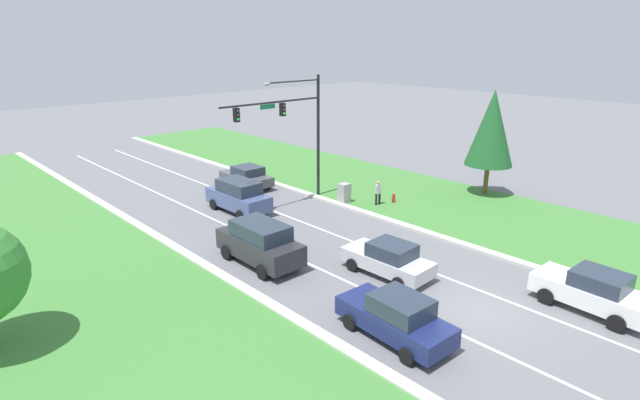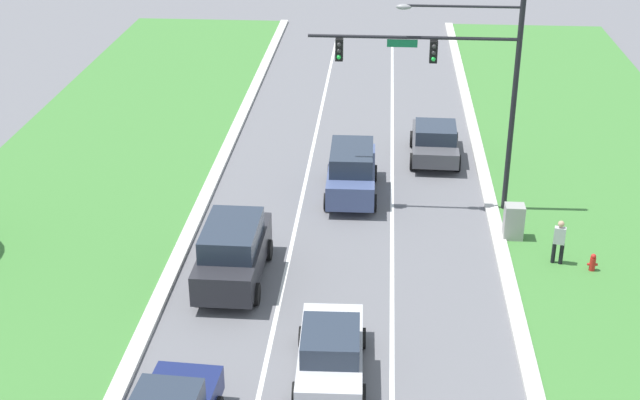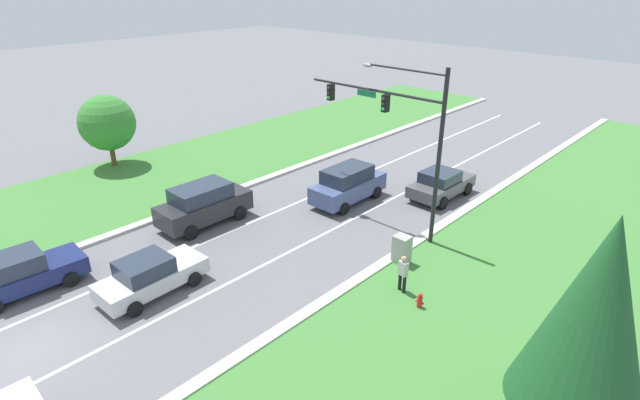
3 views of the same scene
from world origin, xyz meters
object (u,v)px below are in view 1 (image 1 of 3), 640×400
utility_cabinet (344,194)px  fire_hydrant (394,199)px  silver_sedan (388,259)px  slate_blue_suv (239,196)px  charcoal_suv (260,243)px  pedestrian (378,192)px  navy_sedan (396,317)px  white_sedan (593,291)px  graphite_sedan (247,177)px  conifer_near_right_tree (492,128)px  traffic_signal_mast (294,121)px

utility_cabinet → fire_hydrant: 3.29m
silver_sedan → slate_blue_suv: slate_blue_suv is taller
silver_sedan → charcoal_suv: charcoal_suv is taller
fire_hydrant → pedestrian: bearing=159.3°
navy_sedan → utility_cabinet: navy_sedan is taller
white_sedan → graphite_sedan: 23.78m
slate_blue_suv → fire_hydrant: size_ratio=6.74×
conifer_near_right_tree → pedestrian: bearing=154.0°
traffic_signal_mast → pedestrian: (3.46, -4.28, -4.52)m
navy_sedan → pedestrian: size_ratio=2.71×
pedestrian → navy_sedan: bearing=57.2°
traffic_signal_mast → graphite_sedan: size_ratio=1.88×
graphite_sedan → pedestrian: (3.79, -9.30, 0.11)m
pedestrian → fire_hydrant: size_ratio=2.41×
charcoal_suv → slate_blue_suv: (3.61, 7.06, -0.04)m
traffic_signal_mast → utility_cabinet: size_ratio=6.00×
graphite_sedan → utility_cabinet: 7.91m
slate_blue_suv → utility_cabinet: (5.99, -3.43, -0.36)m
white_sedan → conifer_near_right_tree: conifer_near_right_tree is taller
silver_sedan → charcoal_suv: 6.16m
charcoal_suv → navy_sedan: charcoal_suv is taller
navy_sedan → utility_cabinet: (9.86, 12.12, -0.16)m
pedestrian → conifer_near_right_tree: bearing=168.5°
silver_sedan → conifer_near_right_tree: 15.54m
silver_sedan → utility_cabinet: size_ratio=3.18×
traffic_signal_mast → fire_hydrant: (4.57, -4.70, -5.12)m
traffic_signal_mast → white_sedan: (-0.42, -18.75, -4.60)m
graphite_sedan → pedestrian: size_ratio=2.59×
navy_sedan → conifer_near_right_tree: bearing=23.3°
fire_hydrant → silver_sedan: bearing=-142.8°
graphite_sedan → utility_cabinet: (2.51, -7.50, -0.15)m
white_sedan → pedestrian: (3.88, 14.48, 0.08)m
pedestrian → conifer_near_right_tree: size_ratio=0.23×
navy_sedan → silver_sedan: bearing=45.6°
graphite_sedan → utility_cabinet: size_ratio=3.19×
silver_sedan → charcoal_suv: size_ratio=0.91×
charcoal_suv → slate_blue_suv: size_ratio=1.02×
navy_sedan → utility_cabinet: 15.62m
navy_sedan → pedestrian: navy_sedan is taller
charcoal_suv → conifer_near_right_tree: bearing=-5.0°
graphite_sedan → fire_hydrant: size_ratio=6.25×
silver_sedan → fire_hydrant: (8.46, 6.43, -0.45)m
traffic_signal_mast → white_sedan: size_ratio=1.86×
fire_hydrant → slate_blue_suv: bearing=146.0°
utility_cabinet → fire_hydrant: (2.40, -2.22, -0.34)m
traffic_signal_mast → navy_sedan: traffic_signal_mast is taller
traffic_signal_mast → navy_sedan: size_ratio=1.80×
slate_blue_suv → pedestrian: 8.97m
navy_sedan → graphite_sedan: bearing=72.7°
traffic_signal_mast → utility_cabinet: 5.80m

